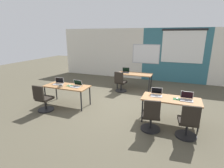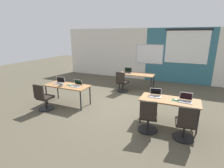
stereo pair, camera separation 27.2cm
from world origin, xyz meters
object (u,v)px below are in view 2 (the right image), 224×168
object	(u,v)px
desk_far_center	(137,75)
laptop_near_right_end	(186,100)
chair_far_left	(122,84)
snack_bowl	(61,85)
laptop_near_left_inner	(76,85)
mouse_near_right_end	(176,100)
chair_near_right_end	(185,126)
desk_near_left	(68,87)
laptop_far_left	(128,72)
laptop_near_right_inner	(155,95)
chair_near_left_end	(44,99)
chair_near_right_inner	(148,119)
laptop_near_left_end	(60,82)
mouse_far_left	(122,72)
desk_near_right	(170,102)
mouse_near_left_inner	(70,85)

from	to	relation	value
desk_far_center	laptop_near_right_end	distance (m)	3.51
chair_far_left	laptop_near_right_end	xyz separation A→B (m)	(2.61, -2.10, 0.39)
desk_far_center	snack_bowl	size ratio (longest dim) A/B	9.01
laptop_near_left_inner	laptop_near_right_end	xyz separation A→B (m)	(3.53, -0.00, 0.00)
mouse_near_right_end	chair_near_right_end	world-z (taller)	chair_near_right_end
desk_far_center	desk_near_left	bearing A→B (deg)	-122.01
laptop_far_left	laptop_near_right_inner	bearing A→B (deg)	-65.35
chair_near_right_end	chair_near_left_end	size ratio (longest dim) A/B	1.00
chair_near_right_inner	snack_bowl	bearing A→B (deg)	-18.30
laptop_near_left_end	mouse_far_left	bearing A→B (deg)	52.74
laptop_near_right_end	laptop_near_left_end	world-z (taller)	laptop_near_left_end
desk_near_right	mouse_far_left	world-z (taller)	mouse_far_left
desk_near_right	laptop_near_left_end	bearing A→B (deg)	179.13
laptop_near_left_inner	chair_near_right_end	distance (m)	3.68
desk_near_right	laptop_far_left	world-z (taller)	laptop_far_left
desk_near_left	laptop_near_left_inner	size ratio (longest dim) A/B	4.67
laptop_near_left_inner	mouse_far_left	distance (m)	2.86
chair_near_right_end	laptop_near_left_end	bearing A→B (deg)	-16.52
desk_near_left	mouse_near_left_inner	xyz separation A→B (m)	(0.10, 0.03, 0.08)
desk_far_center	laptop_near_right_inner	distance (m)	3.01
laptop_near_left_inner	snack_bowl	size ratio (longest dim) A/B	1.93
desk_far_center	chair_near_right_inner	size ratio (longest dim) A/B	1.74
desk_far_center	chair_near_right_end	xyz separation A→B (m)	(2.20, -3.52, -0.28)
desk_near_right	chair_near_right_inner	bearing A→B (deg)	-121.39
laptop_near_left_inner	mouse_near_left_inner	distance (m)	0.27
desk_near_left	laptop_near_left_inner	world-z (taller)	laptop_near_left_inner
laptop_near_right_inner	chair_far_left	distance (m)	2.73
desk_near_left	laptop_near_right_inner	bearing A→B (deg)	1.89
desk_near_left	mouse_far_left	bearing A→B (deg)	69.73
laptop_near_right_inner	laptop_far_left	size ratio (longest dim) A/B	0.98
desk_near_left	desk_far_center	bearing A→B (deg)	57.99
desk_far_center	laptop_far_left	size ratio (longest dim) A/B	4.35
desk_far_center	laptop_near_right_inner	bearing A→B (deg)	-63.75
chair_near_left_end	chair_far_left	bearing A→B (deg)	-119.77
laptop_far_left	laptop_near_right_end	bearing A→B (deg)	-55.66
laptop_far_left	snack_bowl	bearing A→B (deg)	-122.79
laptop_near_right_inner	chair_near_right_end	world-z (taller)	laptop_near_right_inner
desk_far_center	chair_far_left	world-z (taller)	chair_far_left
desk_near_left	desk_near_right	size ratio (longest dim) A/B	1.00
desk_near_left	snack_bowl	world-z (taller)	snack_bowl
laptop_near_right_inner	chair_near_right_end	bearing A→B (deg)	-49.10
desk_near_left	laptop_near_left_end	xyz separation A→B (m)	(-0.40, 0.06, 0.11)
desk_near_right	laptop_near_right_end	distance (m)	0.42
chair_near_right_inner	laptop_far_left	size ratio (longest dim) A/B	2.50
laptop_near_left_inner	laptop_far_left	bearing A→B (deg)	74.20
desk_far_center	snack_bowl	world-z (taller)	snack_bowl
laptop_near_left_inner	laptop_near_left_end	size ratio (longest dim) A/B	0.92
laptop_near_left_inner	snack_bowl	xyz separation A→B (m)	(-0.48, -0.23, -0.01)
laptop_far_left	snack_bowl	distance (m)	3.38
desk_far_center	laptop_near_right_end	xyz separation A→B (m)	(2.15, -2.78, 0.11)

